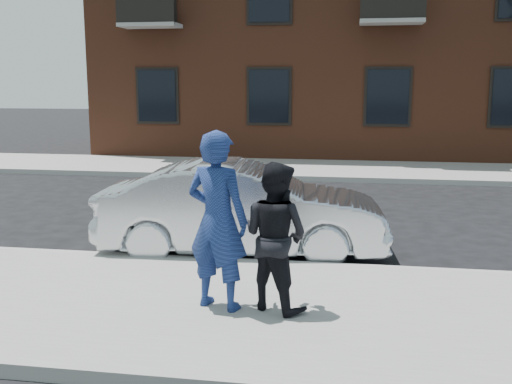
# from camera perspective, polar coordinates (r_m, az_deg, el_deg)

# --- Properties ---
(ground) EXTENTS (100.00, 100.00, 0.00)m
(ground) POSITION_cam_1_polar(r_m,az_deg,el_deg) (7.21, 16.44, -11.77)
(ground) COLOR black
(ground) RESTS_ON ground
(near_sidewalk) EXTENTS (50.00, 3.50, 0.15)m
(near_sidewalk) POSITION_cam_1_polar(r_m,az_deg,el_deg) (6.95, 16.73, -11.97)
(near_sidewalk) COLOR gray
(near_sidewalk) RESTS_ON ground
(near_curb) EXTENTS (50.00, 0.10, 0.15)m
(near_curb) POSITION_cam_1_polar(r_m,az_deg,el_deg) (8.63, 15.21, -7.44)
(near_curb) COLOR #999691
(near_curb) RESTS_ON ground
(far_sidewalk) EXTENTS (50.00, 3.50, 0.15)m
(far_sidewalk) POSITION_cam_1_polar(r_m,az_deg,el_deg) (18.09, 12.14, 1.97)
(far_sidewalk) COLOR gray
(far_sidewalk) RESTS_ON ground
(far_curb) EXTENTS (50.00, 0.10, 0.15)m
(far_curb) POSITION_cam_1_polar(r_m,az_deg,el_deg) (16.31, 12.43, 1.05)
(far_curb) COLOR #999691
(far_curb) RESTS_ON ground
(silver_sedan) EXTENTS (4.52, 1.91, 1.45)m
(silver_sedan) POSITION_cam_1_polar(r_m,az_deg,el_deg) (9.29, -1.25, -1.65)
(silver_sedan) COLOR #B7BABF
(silver_sedan) RESTS_ON ground
(man_hoodie) EXTENTS (0.85, 0.68, 2.02)m
(man_hoodie) POSITION_cam_1_polar(r_m,az_deg,el_deg) (6.66, -3.69, -2.73)
(man_hoodie) COLOR navy
(man_hoodie) RESTS_ON near_sidewalk
(man_peacoat) EXTENTS (1.02, 0.94, 1.67)m
(man_peacoat) POSITION_cam_1_polar(r_m,az_deg,el_deg) (6.67, 1.85, -4.23)
(man_peacoat) COLOR black
(man_peacoat) RESTS_ON near_sidewalk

